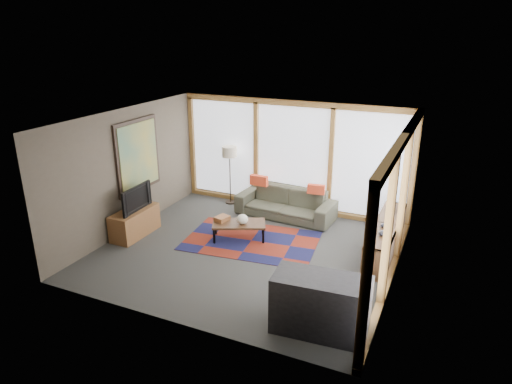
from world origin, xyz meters
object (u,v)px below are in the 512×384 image
at_px(television, 133,198).
at_px(bar_counter, 321,305).
at_px(sofa, 286,203).
at_px(floor_lamp, 230,175).
at_px(coffee_table, 239,231).
at_px(bookshelf, 385,237).
at_px(tv_console, 135,222).

distance_m(television, bar_counter, 4.72).
relative_size(sofa, floor_lamp, 1.55).
bearing_deg(sofa, coffee_table, -102.71).
bearing_deg(television, sofa, -50.72).
relative_size(sofa, television, 2.44).
distance_m(bookshelf, tv_console, 5.09).
relative_size(floor_lamp, television, 1.57).
height_order(floor_lamp, bookshelf, floor_lamp).
bearing_deg(coffee_table, television, -160.84).
distance_m(sofa, bar_counter, 4.21).
height_order(sofa, tv_console, sofa).
xyz_separation_m(television, bar_counter, (4.45, -1.52, -0.40)).
bearing_deg(floor_lamp, tv_console, -111.39).
relative_size(sofa, bar_counter, 1.65).
distance_m(floor_lamp, bar_counter, 5.30).
height_order(sofa, bookshelf, sofa).
distance_m(floor_lamp, tv_console, 2.69).
height_order(tv_console, bar_counter, bar_counter).
bearing_deg(tv_console, bar_counter, -18.68).
distance_m(bookshelf, television, 5.10).
xyz_separation_m(sofa, bookshelf, (2.38, -0.84, -0.02)).
bearing_deg(floor_lamp, television, -111.31).
xyz_separation_m(bookshelf, television, (-4.89, -1.37, 0.53)).
xyz_separation_m(sofa, tv_console, (-2.52, -2.22, -0.05)).
height_order(bookshelf, television, television).
relative_size(coffee_table, tv_console, 0.95).
relative_size(sofa, tv_console, 1.99).
bearing_deg(bookshelf, floor_lamp, 164.50).
bearing_deg(coffee_table, bookshelf, 12.97).
height_order(coffee_table, bar_counter, bar_counter).
relative_size(television, bar_counter, 0.68).
relative_size(sofa, bookshelf, 0.93).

